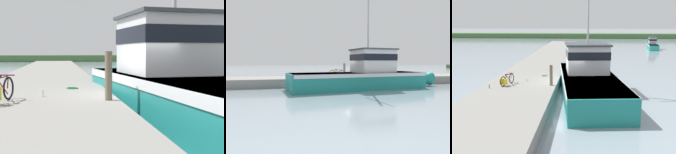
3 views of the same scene
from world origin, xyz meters
TOP-DOWN VIEW (x-y plane):
  - ground_plane at (0.00, 0.00)m, footprint 320.00×320.00m
  - dock_pier at (-3.15, 0.00)m, footprint 5.00×80.00m
  - fishing_boat_main at (1.51, -0.06)m, footprint 4.94×14.26m
  - boat_white_moored at (13.58, 32.42)m, footprint 2.33×6.97m
  - bicycle_touring at (-4.06, -1.28)m, footprint 0.72×1.70m
  - mooring_post at (-0.99, -1.14)m, footprint 0.21×0.21m
  - hose_coil at (-1.91, 2.14)m, footprint 0.45×0.45m
  - water_bottle_on_curb at (-4.93, -2.24)m, footprint 0.06×0.06m
  - water_bottle_by_bike at (-2.91, -0.05)m, footprint 0.07×0.07m

SIDE VIEW (x-z plane):
  - ground_plane at x=0.00m, z-range 0.00..0.00m
  - dock_pier at x=-3.15m, z-range 0.00..0.81m
  - boat_white_moored at x=13.58m, z-range -0.30..1.86m
  - hose_coil at x=-1.91m, z-range 0.81..0.85m
  - water_bottle_by_bike at x=-2.91m, z-range 0.81..1.02m
  - water_bottle_on_curb at x=-4.93m, z-range 0.81..1.07m
  - bicycle_touring at x=-4.06m, z-range 0.78..1.53m
  - fishing_boat_main at x=1.51m, z-range -4.15..6.62m
  - mooring_post at x=-0.99m, z-range 0.81..2.24m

